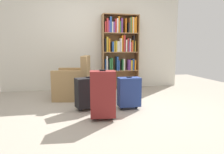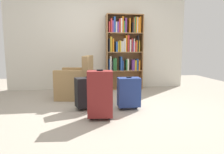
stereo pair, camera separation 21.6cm
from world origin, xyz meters
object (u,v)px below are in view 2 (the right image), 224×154
armchair (77,83)px  suitcase_dark_red (100,94)px  suitcase_navy_blue (129,92)px  mug (97,94)px  suitcase_black (89,92)px  bookshelf (124,47)px

armchair → suitcase_dark_red: bearing=-74.7°
armchair → suitcase_navy_blue: (0.92, -0.96, -0.02)m
mug → suitcase_dark_red: bearing=-91.7°
suitcase_black → suitcase_navy_blue: bearing=-8.3°
bookshelf → suitcase_dark_red: 2.45m
mug → suitcase_dark_red: (-0.04, -1.43, 0.34)m
mug → suitcase_black: size_ratio=0.21×
mug → suitcase_black: 0.94m
bookshelf → suitcase_navy_blue: bookshelf is taller
bookshelf → armchair: size_ratio=2.10×
armchair → mug: armchair is taller
suitcase_black → bookshelf: bearing=60.2°
mug → suitcase_dark_red: size_ratio=0.16×
armchair → bookshelf: bearing=34.2°
suitcase_navy_blue → suitcase_dark_red: bearing=-140.2°
armchair → suitcase_dark_red: armchair is taller
suitcase_black → suitcase_dark_red: bearing=-74.6°
bookshelf → suitcase_black: bookshelf is taller
armchair → suitcase_dark_red: size_ratio=1.20×
suitcase_navy_blue → suitcase_black: (-0.69, 0.10, 0.00)m
bookshelf → mug: (-0.76, -0.78, -1.03)m
suitcase_dark_red → suitcase_black: (-0.15, 0.55, -0.09)m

